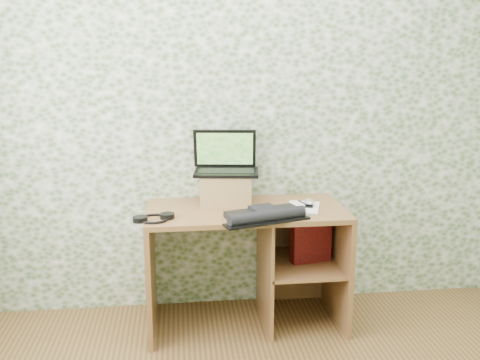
{
  "coord_description": "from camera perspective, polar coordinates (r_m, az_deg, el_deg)",
  "views": [
    {
      "loc": [
        -0.4,
        -1.65,
        1.66
      ],
      "look_at": [
        -0.04,
        1.39,
        0.94
      ],
      "focal_mm": 40.0,
      "sensor_mm": 36.0,
      "label": 1
    }
  ],
  "objects": [
    {
      "name": "laptop",
      "position": [
        3.36,
        -1.53,
        1.87
      ],
      "size": [
        0.43,
        0.33,
        0.26
      ],
      "rotation": [
        0.0,
        0.0,
        -0.13
      ],
      "color": "black",
      "rests_on": "riser"
    },
    {
      "name": "pen",
      "position": [
        3.32,
        6.89,
        -2.49
      ],
      "size": [
        0.05,
        0.13,
        0.01
      ],
      "primitive_type": "cylinder",
      "rotation": [
        1.57,
        0.0,
        0.33
      ],
      "color": "black",
      "rests_on": "notepad"
    },
    {
      "name": "mouse",
      "position": [
        3.27,
        7.38,
        -2.5
      ],
      "size": [
        0.08,
        0.11,
        0.03
      ],
      "primitive_type": "ellipsoid",
      "rotation": [
        0.0,
        0.0,
        -0.29
      ],
      "color": "silver",
      "rests_on": "notepad"
    },
    {
      "name": "riser",
      "position": [
        3.35,
        -1.45,
        -0.88
      ],
      "size": [
        0.34,
        0.3,
        0.19
      ],
      "primitive_type": "cube",
      "rotation": [
        0.0,
        0.0,
        -0.13
      ],
      "color": "#9E7847",
      "rests_on": "desk"
    },
    {
      "name": "red_box",
      "position": [
        3.38,
        7.55,
        -6.21
      ],
      "size": [
        0.26,
        0.12,
        0.3
      ],
      "primitive_type": "cube",
      "rotation": [
        0.0,
        0.0,
        0.19
      ],
      "color": "maroon",
      "rests_on": "desk"
    },
    {
      "name": "wall_back",
      "position": [
        3.44,
        0.0,
        7.23
      ],
      "size": [
        3.5,
        0.0,
        3.5
      ],
      "primitive_type": "plane",
      "rotation": [
        1.57,
        0.0,
        0.0
      ],
      "color": "white",
      "rests_on": "ground"
    },
    {
      "name": "notepad",
      "position": [
        3.26,
        6.75,
        -2.95
      ],
      "size": [
        0.26,
        0.31,
        0.01
      ],
      "primitive_type": "cube",
      "rotation": [
        0.0,
        0.0,
        -0.31
      ],
      "color": "white",
      "rests_on": "desk"
    },
    {
      "name": "keyboard",
      "position": [
        3.04,
        2.71,
        -3.73
      ],
      "size": [
        0.51,
        0.38,
        0.07
      ],
      "rotation": [
        0.0,
        0.0,
        0.3
      ],
      "color": "black",
      "rests_on": "desk"
    },
    {
      "name": "desk",
      "position": [
        3.37,
        1.89,
        -7.26
      ],
      "size": [
        1.2,
        0.6,
        0.75
      ],
      "color": "brown",
      "rests_on": "floor"
    },
    {
      "name": "headphones",
      "position": [
        3.06,
        -9.17,
        -4.03
      ],
      "size": [
        0.23,
        0.21,
        0.03
      ],
      "rotation": [
        0.0,
        0.0,
        0.3
      ],
      "color": "black",
      "rests_on": "desk"
    }
  ]
}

